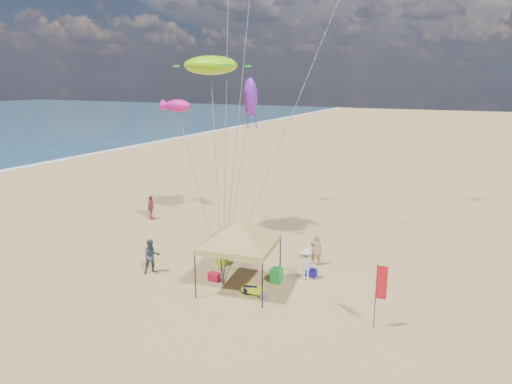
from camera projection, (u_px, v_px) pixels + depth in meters
ground at (227, 292)px, 20.44m from camera, size 280.00×280.00×0.00m
canopy_tent at (239, 223)px, 20.14m from camera, size 6.06×6.06×3.78m
feather_flag at (380, 286)px, 17.02m from camera, size 0.40×0.09×2.65m
cooler_red at (214, 277)px, 21.61m from camera, size 0.54×0.38×0.38m
cooler_blue at (311, 273)px, 22.08m from camera, size 0.54×0.38×0.38m
bag_navy at (250, 289)px, 20.33m from camera, size 0.69×0.54×0.36m
bag_orange at (242, 250)px, 25.11m from camera, size 0.54×0.69×0.36m
chair_green at (277, 275)px, 21.39m from camera, size 0.50×0.50×0.70m
chair_yellow at (223, 258)px, 23.53m from camera, size 0.50×0.50×0.70m
crate_grey at (265, 296)px, 19.77m from camera, size 0.34×0.30×0.28m
beach_cart at (253, 289)px, 20.33m from camera, size 0.90×0.50×0.24m
person_near_a at (316, 249)px, 23.33m from camera, size 0.72×0.61×1.69m
person_near_b at (152, 257)px, 22.29m from camera, size 1.04×1.07×1.74m
person_near_c at (306, 264)px, 21.59m from camera, size 1.17×0.94×1.58m
person_far_a at (151, 207)px, 31.00m from camera, size 0.70×1.06×1.67m
turtle_kite at (211, 65)px, 25.87m from camera, size 3.67×3.17×1.07m
fish_kite at (178, 106)px, 24.67m from camera, size 1.73×1.34×0.69m
squid_kite at (250, 97)px, 27.36m from camera, size 0.95×0.95×2.28m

